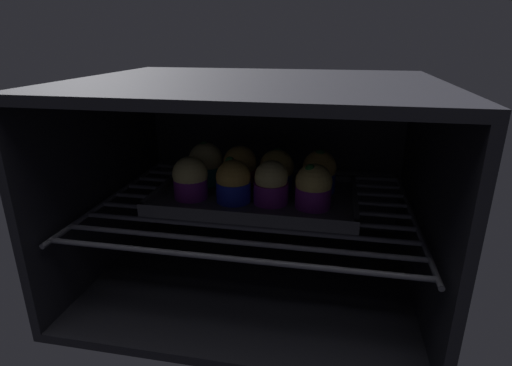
{
  "coord_description": "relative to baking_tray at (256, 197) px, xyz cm",
  "views": [
    {
      "loc": [
        13.17,
        -43.98,
        42.02
      ],
      "look_at": [
        0.0,
        23.22,
        17.35
      ],
      "focal_mm": 28.6,
      "sensor_mm": 36.0,
      "label": 1
    }
  ],
  "objects": [
    {
      "name": "oven_cavity",
      "position": [
        0.0,
        3.02,
        2.3
      ],
      "size": [
        59.0,
        47.0,
        37.0
      ],
      "color": "black",
      "rests_on": "ground"
    },
    {
      "name": "muffin_row0_col3",
      "position": [
        10.39,
        -3.8,
        4.02
      ],
      "size": [
        6.09,
        6.09,
        7.61
      ],
      "color": "#7A238C",
      "rests_on": "baking_tray"
    },
    {
      "name": "muffin_row1_col3",
      "position": [
        10.96,
        3.75,
        4.19
      ],
      "size": [
        6.08,
        6.08,
        7.92
      ],
      "color": "#1928B7",
      "rests_on": "baking_tray"
    },
    {
      "name": "muffin_row0_col2",
      "position": [
        3.25,
        -3.34,
        4.03
      ],
      "size": [
        5.95,
        5.95,
        7.47
      ],
      "color": "#7A238C",
      "rests_on": "baking_tray"
    },
    {
      "name": "muffin_row1_col2",
      "position": [
        3.16,
        3.6,
        4.03
      ],
      "size": [
        6.42,
        6.42,
        7.5
      ],
      "color": "#1928B7",
      "rests_on": "baking_tray"
    },
    {
      "name": "muffin_row0_col1",
      "position": [
        -3.18,
        -3.86,
        3.96
      ],
      "size": [
        5.95,
        5.95,
        7.64
      ],
      "color": "#1928B7",
      "rests_on": "baking_tray"
    },
    {
      "name": "oven_rack",
      "position": [
        0.0,
        -1.22,
        -1.1
      ],
      "size": [
        54.8,
        42.0,
        0.8
      ],
      "color": "#51515B",
      "rests_on": "oven_cavity"
    },
    {
      "name": "baking_tray",
      "position": [
        0.0,
        0.0,
        0.0
      ],
      "size": [
        35.58,
        21.36,
        2.2
      ],
      "color": "#4C4C51",
      "rests_on": "oven_rack"
    },
    {
      "name": "muffin_row0_col0",
      "position": [
        -10.95,
        -3.65,
        3.96
      ],
      "size": [
        6.19,
        6.19,
        7.45
      ],
      "color": "#7A238C",
      "rests_on": "baking_tray"
    },
    {
      "name": "muffin_row1_col1",
      "position": [
        -3.68,
        3.23,
        4.33
      ],
      "size": [
        6.25,
        6.25,
        7.91
      ],
      "color": "red",
      "rests_on": "baking_tray"
    },
    {
      "name": "muffin_row1_col0",
      "position": [
        -10.52,
        3.92,
        4.39
      ],
      "size": [
        6.45,
        6.45,
        8.27
      ],
      "color": "#0C8C84",
      "rests_on": "baking_tray"
    }
  ]
}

